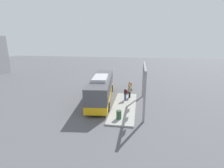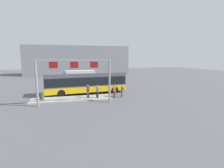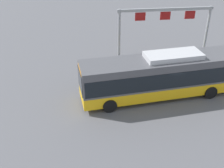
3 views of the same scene
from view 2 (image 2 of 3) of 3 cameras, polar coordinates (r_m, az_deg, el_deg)
ground_plane at (r=25.42m, az=-8.67°, el=-3.18°), size 120.00×120.00×0.00m
platform_curb at (r=22.06m, az=-13.51°, el=-4.96°), size 10.00×2.80×0.16m
bus_main at (r=25.10m, az=-8.78°, el=0.87°), size 11.96×3.80×3.46m
person_boarding at (r=22.60m, az=3.45°, el=-2.30°), size 0.38×0.56×1.67m
person_waiting_near at (r=22.32m, az=0.86°, el=-2.42°), size 0.41×0.57×1.67m
person_waiting_mid at (r=21.61m, az=-5.01°, el=-2.40°), size 0.36×0.54×1.67m
person_waiting_far at (r=21.97m, az=-8.18°, el=-2.27°), size 0.37×0.55×1.67m
platform_sign_gantry at (r=19.24m, az=-12.66°, el=4.02°), size 8.44×0.24×5.20m
station_building at (r=56.02m, az=-11.49°, el=7.90°), size 31.83×8.00×8.97m
trash_bin at (r=22.45m, az=-22.83°, el=-3.80°), size 0.52×0.52×0.90m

